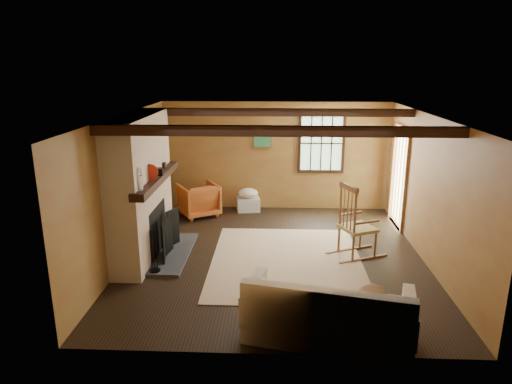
# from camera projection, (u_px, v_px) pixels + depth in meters

# --- Properties ---
(ground) EXTENTS (5.50, 5.50, 0.00)m
(ground) POSITION_uv_depth(u_px,v_px,m) (275.00, 256.00, 7.84)
(ground) COLOR black
(ground) RESTS_ON ground
(room_envelope) EXTENTS (5.02, 5.52, 2.44)m
(room_envelope) POSITION_uv_depth(u_px,v_px,m) (289.00, 160.00, 7.63)
(room_envelope) COLOR olive
(room_envelope) RESTS_ON ground
(fireplace) EXTENTS (1.02, 2.30, 2.40)m
(fireplace) POSITION_uv_depth(u_px,v_px,m) (143.00, 193.00, 7.63)
(fireplace) COLOR #AE6843
(fireplace) RESTS_ON ground
(rug) EXTENTS (2.50, 3.00, 0.01)m
(rug) POSITION_uv_depth(u_px,v_px,m) (286.00, 261.00, 7.64)
(rug) COLOR #D6B48E
(rug) RESTS_ON ground
(rocking_chair) EXTENTS (1.05, 0.82, 1.29)m
(rocking_chair) POSITION_uv_depth(u_px,v_px,m) (355.00, 226.00, 7.72)
(rocking_chair) COLOR tan
(rocking_chair) RESTS_ON ground
(sofa) EXTENTS (2.12, 1.28, 0.80)m
(sofa) POSITION_uv_depth(u_px,v_px,m) (328.00, 317.00, 5.43)
(sofa) COLOR white
(sofa) RESTS_ON ground
(firewood_pile) EXTENTS (0.70, 0.13, 0.26)m
(firewood_pile) POSITION_uv_depth(u_px,v_px,m) (194.00, 205.00, 10.22)
(firewood_pile) COLOR brown
(firewood_pile) RESTS_ON ground
(laundry_basket) EXTENTS (0.55, 0.45, 0.30)m
(laundry_basket) POSITION_uv_depth(u_px,v_px,m) (248.00, 204.00, 10.23)
(laundry_basket) COLOR silver
(laundry_basket) RESTS_ON ground
(basket_pillow) EXTENTS (0.47, 0.39, 0.22)m
(basket_pillow) POSITION_uv_depth(u_px,v_px,m) (248.00, 193.00, 10.16)
(basket_pillow) COLOR white
(basket_pillow) RESTS_ON laundry_basket
(armchair) EXTENTS (1.05, 1.06, 0.71)m
(armchair) POSITION_uv_depth(u_px,v_px,m) (199.00, 200.00, 9.85)
(armchair) COLOR #BF6026
(armchair) RESTS_ON ground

